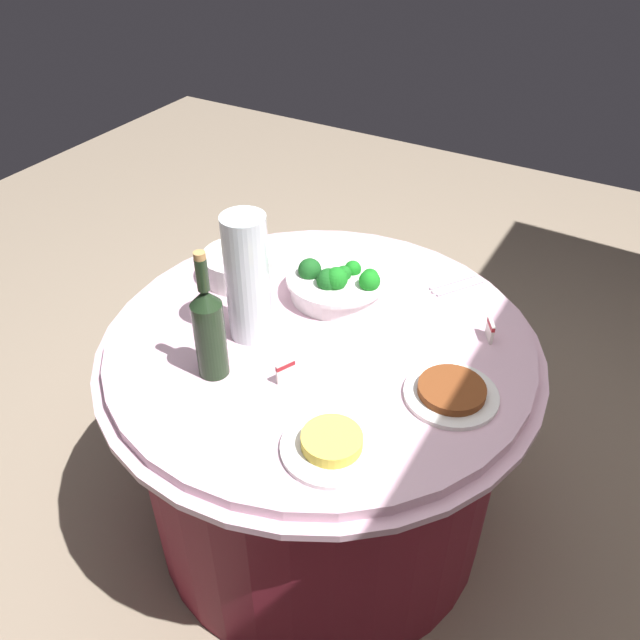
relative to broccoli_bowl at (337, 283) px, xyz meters
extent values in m
plane|color=gray|center=(0.18, 0.05, -0.78)|extent=(6.00, 6.00, 0.00)
cylinder|color=maroon|center=(0.18, 0.05, -0.44)|extent=(1.01, 1.01, 0.69)
cylinder|color=#E0B2C6|center=(0.18, 0.05, -0.08)|extent=(1.16, 1.16, 0.02)
cylinder|color=#E0B2C6|center=(0.18, 0.05, -0.06)|extent=(1.10, 1.10, 0.03)
cylinder|color=white|center=(0.00, 0.00, -0.02)|extent=(0.26, 0.26, 0.05)
cylinder|color=white|center=(0.00, 0.00, 0.01)|extent=(0.28, 0.28, 0.01)
sphere|color=#19571E|center=(0.02, -0.07, 0.03)|extent=(0.07, 0.07, 0.07)
sphere|color=#19841E|center=(-0.01, 0.10, 0.04)|extent=(0.06, 0.06, 0.06)
sphere|color=#19801E|center=(-0.05, 0.02, 0.03)|extent=(0.05, 0.05, 0.05)
sphere|color=#19621E|center=(0.04, 0.01, 0.02)|extent=(0.04, 0.04, 0.04)
sphere|color=#195D1E|center=(0.04, 0.00, 0.03)|extent=(0.07, 0.07, 0.07)
sphere|color=#19791E|center=(0.04, 0.02, 0.04)|extent=(0.06, 0.06, 0.06)
sphere|color=#19841E|center=(-0.04, 0.08, 0.03)|extent=(0.05, 0.05, 0.05)
sphere|color=#196F1E|center=(-0.01, 0.01, 0.03)|extent=(0.04, 0.04, 0.04)
cylinder|color=white|center=(0.06, -0.29, -0.04)|extent=(0.21, 0.21, 0.01)
cylinder|color=white|center=(0.06, -0.29, -0.03)|extent=(0.21, 0.21, 0.01)
cylinder|color=white|center=(0.06, -0.29, -0.02)|extent=(0.21, 0.21, 0.01)
cylinder|color=white|center=(0.06, -0.29, -0.01)|extent=(0.21, 0.21, 0.01)
cylinder|color=white|center=(0.06, -0.29, 0.00)|extent=(0.21, 0.21, 0.01)
cylinder|color=white|center=(0.06, -0.29, 0.01)|extent=(0.21, 0.21, 0.01)
cylinder|color=white|center=(0.06, -0.29, 0.02)|extent=(0.21, 0.21, 0.01)
cylinder|color=white|center=(0.06, -0.29, 0.03)|extent=(0.21, 0.21, 0.01)
cylinder|color=black|center=(0.43, -0.10, 0.06)|extent=(0.07, 0.07, 0.20)
cone|color=black|center=(0.43, -0.10, 0.18)|extent=(0.07, 0.07, 0.04)
cylinder|color=black|center=(0.43, -0.10, 0.24)|extent=(0.03, 0.03, 0.08)
cylinder|color=#B2844C|center=(0.43, -0.10, 0.29)|extent=(0.03, 0.03, 0.02)
cylinder|color=silver|center=(0.26, -0.11, 0.13)|extent=(0.11, 0.11, 0.34)
sphere|color=#E5B26B|center=(0.28, -0.11, 0.00)|extent=(0.06, 0.06, 0.06)
sphere|color=#E5B26B|center=(0.25, -0.09, 0.00)|extent=(0.06, 0.06, 0.06)
sphere|color=#E5B26B|center=(0.25, -0.13, 0.00)|extent=(0.06, 0.06, 0.06)
sphere|color=#72C64C|center=(0.28, -0.10, 0.05)|extent=(0.06, 0.06, 0.06)
sphere|color=#72C64C|center=(0.24, -0.10, 0.05)|extent=(0.06, 0.06, 0.06)
sphere|color=#72C64C|center=(0.26, -0.13, 0.05)|extent=(0.06, 0.06, 0.06)
sphere|color=red|center=(0.27, -0.09, 0.10)|extent=(0.06, 0.06, 0.06)
sphere|color=red|center=(0.24, -0.11, 0.10)|extent=(0.06, 0.06, 0.06)
sphere|color=red|center=(0.27, -0.13, 0.10)|extent=(0.06, 0.06, 0.06)
sphere|color=#E5B26B|center=(0.25, -0.09, 0.16)|extent=(0.06, 0.06, 0.06)
sphere|color=#E5B26B|center=(0.24, -0.12, 0.16)|extent=(0.06, 0.06, 0.06)
sphere|color=#E5B26B|center=(0.28, -0.12, 0.16)|extent=(0.06, 0.06, 0.06)
cylinder|color=silver|center=(-0.22, 0.26, -0.04)|extent=(0.14, 0.10, 0.01)
cylinder|color=silver|center=(-0.20, 0.29, -0.04)|extent=(0.14, 0.10, 0.01)
sphere|color=silver|center=(-0.15, 0.23, -0.04)|extent=(0.01, 0.01, 0.01)
cylinder|color=white|center=(0.50, 0.26, -0.04)|extent=(0.22, 0.22, 0.01)
cylinder|color=#F2D14C|center=(0.50, 0.26, -0.02)|extent=(0.13, 0.13, 0.03)
cylinder|color=white|center=(0.22, 0.42, -0.04)|extent=(0.22, 0.22, 0.01)
cylinder|color=brown|center=(0.22, 0.42, -0.02)|extent=(0.16, 0.16, 0.02)
cube|color=white|center=(0.37, 0.06, -0.02)|extent=(0.05, 0.03, 0.05)
cube|color=maroon|center=(0.37, 0.06, 0.00)|extent=(0.05, 0.03, 0.01)
cube|color=white|center=(-0.03, 0.43, -0.02)|extent=(0.05, 0.03, 0.05)
cube|color=maroon|center=(-0.03, 0.43, 0.00)|extent=(0.05, 0.03, 0.01)
camera|label=1|loc=(1.32, 0.71, 1.01)|focal=36.66mm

